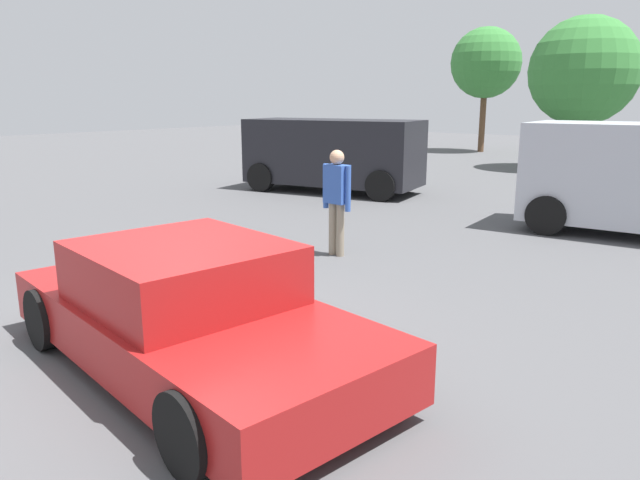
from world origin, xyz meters
The scene contains 6 objects.
ground_plane centered at (0.00, 0.00, 0.00)m, with size 80.00×80.00×0.00m, color #515154.
sedan_foreground centered at (0.30, -0.08, 0.56)m, with size 4.59×2.58×1.22m.
suv_dark centered at (-5.38, 9.84, 1.09)m, with size 5.09×2.74×2.00m.
pedestrian centered at (-1.12, 4.23, 1.04)m, with size 0.57×0.28×1.74m.
tree_back_left centered at (-7.42, 24.97, 4.25)m, with size 3.36×3.36×5.95m.
tree_back_center centered at (-1.49, 19.61, 3.51)m, with size 3.83×3.83×5.44m.
Camera 1 is at (4.55, -3.52, 2.53)m, focal length 33.37 mm.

